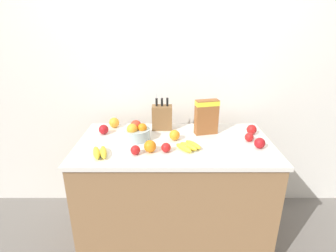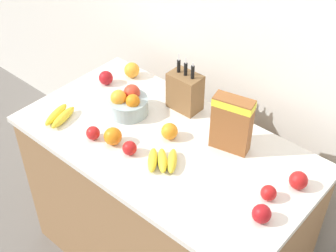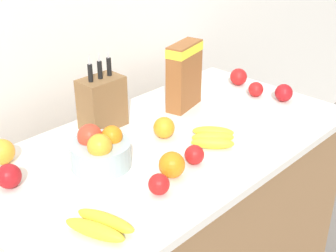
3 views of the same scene
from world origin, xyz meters
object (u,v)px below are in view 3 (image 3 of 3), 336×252
cereal_box (184,73)px  banana_bunch_left (213,137)px  orange_by_cereal (172,165)px  apple_leftmost (239,77)px  banana_bunch_right (100,225)px  apple_near_bananas (159,184)px  orange_front_center (165,127)px  orange_mid_right (2,152)px  apple_rear (284,93)px  apple_front (194,155)px  knife_block (102,102)px  apple_rightmost (256,89)px  fruit_bowl (100,150)px  apple_by_knife_block (9,176)px

cereal_box → banana_bunch_left: (-0.16, -0.29, -0.13)m
orange_by_cereal → apple_leftmost: bearing=21.9°
banana_bunch_right → apple_near_bananas: 0.24m
orange_front_center → orange_mid_right: bearing=152.9°
apple_rear → apple_front: size_ratio=1.15×
cereal_box → orange_by_cereal: bearing=-155.0°
knife_block → cereal_box: 0.37m
apple_near_bananas → apple_rightmost: size_ratio=0.99×
orange_by_cereal → orange_mid_right: 0.58m
apple_front → apple_leftmost: apple_leftmost is taller
apple_rightmost → fruit_bowl: bearing=177.5°
banana_bunch_left → orange_front_center: orange_front_center is taller
orange_front_center → apple_by_knife_block: bearing=168.4°
banana_bunch_right → apple_rear: size_ratio=2.56×
banana_bunch_left → cereal_box: bearing=60.9°
cereal_box → banana_bunch_right: cereal_box is taller
orange_by_cereal → orange_front_center: 0.27m
cereal_box → apple_rightmost: size_ratio=4.17×
apple_rear → cereal_box: bearing=141.6°
cereal_box → apple_near_bananas: 0.66m
apple_near_bananas → apple_by_knife_block: (-0.30, 0.36, 0.01)m
banana_bunch_left → apple_by_knife_block: (-0.66, 0.27, 0.02)m
banana_bunch_right → fruit_bowl: bearing=50.8°
apple_rear → apple_by_knife_block: 1.19m
apple_leftmost → orange_mid_right: size_ratio=0.92×
apple_rightmost → apple_leftmost: (0.06, 0.14, 0.01)m
orange_mid_right → cereal_box: bearing=-9.7°
apple_rightmost → apple_leftmost: bearing=66.8°
apple_by_knife_block → orange_front_center: (0.57, -0.12, 0.00)m
knife_block → orange_mid_right: 0.41m
apple_by_knife_block → apple_leftmost: bearing=-0.1°
apple_front → apple_leftmost: (0.68, 0.32, 0.01)m
apple_rear → apple_rightmost: bearing=108.7°
apple_near_bananas → orange_mid_right: (-0.24, 0.50, 0.01)m
banana_bunch_left → apple_rightmost: (0.47, 0.13, 0.01)m
fruit_bowl → orange_by_cereal: 0.25m
apple_near_bananas → banana_bunch_left: bearing=13.1°
apple_rear → apple_leftmost: (0.02, 0.26, 0.00)m
fruit_bowl → apple_front: 0.31m
banana_bunch_right → apple_leftmost: bearing=18.1°
knife_block → fruit_bowl: (-0.19, -0.22, -0.04)m
banana_bunch_right → apple_by_knife_block: bearing=99.0°
apple_front → orange_mid_right: (-0.45, 0.47, 0.01)m
fruit_bowl → orange_mid_right: bearing=131.4°
orange_mid_right → apple_front: bearing=-46.4°
cereal_box → orange_by_cereal: size_ratio=3.24×
knife_block → apple_leftmost: 0.73m
orange_front_center → knife_block: bearing=113.9°
banana_bunch_left → apple_rear: size_ratio=2.60×
apple_near_bananas → cereal_box: bearing=35.4°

